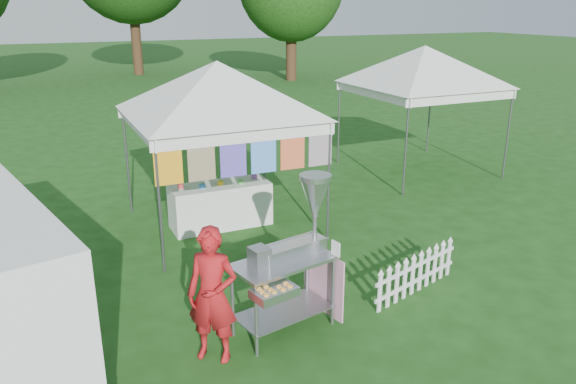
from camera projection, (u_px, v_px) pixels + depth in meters
name	position (u px, v px, depth m)	size (l,w,h in m)	color
ground	(308.00, 316.00, 7.39)	(120.00, 120.00, 0.00)	#1B4112
canopy_main	(217.00, 61.00, 9.45)	(4.24, 4.24, 3.45)	#59595E
canopy_right	(425.00, 46.00, 12.92)	(4.24, 4.24, 3.45)	#59595E
donut_cart	(297.00, 243.00, 6.83)	(1.42, 1.20, 1.94)	gray
vendor	(212.00, 295.00, 6.29)	(0.59, 0.39, 1.61)	#AC1519
picket_fence	(416.00, 274.00, 7.92)	(1.73, 0.56, 0.56)	white
display_table	(220.00, 205.00, 10.30)	(1.80, 0.70, 0.80)	white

